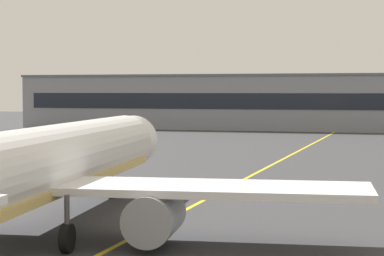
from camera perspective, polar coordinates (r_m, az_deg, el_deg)
taxiway_centreline at (r=53.34m, az=2.25°, el=-4.83°), size 3.12×179.98×0.01m
airliner_foreground at (r=36.06m, az=-12.48°, el=-3.25°), size 32.33×41.51×11.65m
safety_cone_by_nose_gear at (r=51.11m, az=-1.44°, el=-4.89°), size 0.44×0.44×0.55m
terminal_building at (r=134.65m, az=11.47°, el=1.94°), size 119.79×12.40×10.01m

